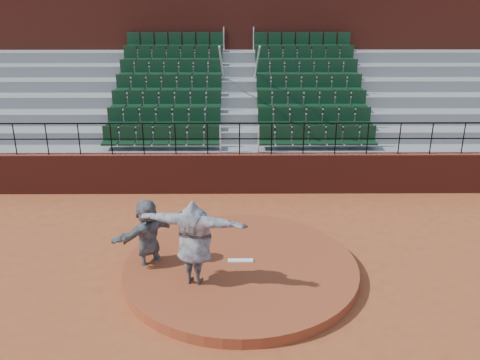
# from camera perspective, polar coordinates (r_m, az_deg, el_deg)

# --- Properties ---
(ground) EXTENTS (90.00, 90.00, 0.00)m
(ground) POSITION_cam_1_polar(r_m,az_deg,el_deg) (12.83, 0.07, -9.94)
(ground) COLOR #A14A24
(ground) RESTS_ON ground
(pitchers_mound) EXTENTS (5.50, 5.50, 0.25)m
(pitchers_mound) POSITION_cam_1_polar(r_m,az_deg,el_deg) (12.77, 0.07, -9.46)
(pitchers_mound) COLOR #954021
(pitchers_mound) RESTS_ON ground
(pitching_rubber) EXTENTS (0.60, 0.15, 0.03)m
(pitching_rubber) POSITION_cam_1_polar(r_m,az_deg,el_deg) (12.83, 0.06, -8.58)
(pitching_rubber) COLOR white
(pitching_rubber) RESTS_ON pitchers_mound
(boundary_wall) EXTENTS (24.00, 0.30, 1.30)m
(boundary_wall) POSITION_cam_1_polar(r_m,az_deg,el_deg) (17.06, -0.05, 0.72)
(boundary_wall) COLOR maroon
(boundary_wall) RESTS_ON ground
(wall_railing) EXTENTS (24.04, 0.05, 1.03)m
(wall_railing) POSITION_cam_1_polar(r_m,az_deg,el_deg) (16.62, -0.05, 5.17)
(wall_railing) COLOR black
(wall_railing) RESTS_ON boundary_wall
(seating_deck) EXTENTS (24.00, 5.97, 4.63)m
(seating_deck) POSITION_cam_1_polar(r_m,az_deg,el_deg) (20.29, -0.10, 6.48)
(seating_deck) COLOR gray
(seating_deck) RESTS_ON ground
(press_box_facade) EXTENTS (24.00, 3.00, 7.10)m
(press_box_facade) POSITION_cam_1_polar(r_m,az_deg,el_deg) (23.77, -0.15, 13.85)
(press_box_facade) COLOR maroon
(press_box_facade) RESTS_ON ground
(pitcher) EXTENTS (2.50, 1.23, 1.96)m
(pitcher) POSITION_cam_1_polar(r_m,az_deg,el_deg) (11.63, -4.91, -6.59)
(pitcher) COLOR black
(pitcher) RESTS_ON pitchers_mound
(fielder) EXTENTS (1.62, 1.55, 1.84)m
(fielder) POSITION_cam_1_polar(r_m,az_deg,el_deg) (12.71, -9.83, -5.88)
(fielder) COLOR black
(fielder) RESTS_ON ground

